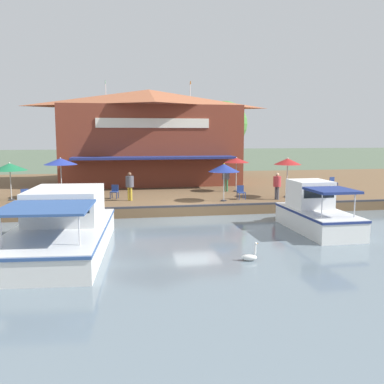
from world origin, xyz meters
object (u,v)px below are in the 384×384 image
at_px(cafe_chair_far_corner_seat, 241,192).
at_px(person_at_quay_edge, 226,175).
at_px(person_near_entrance, 277,183).
at_px(cafe_chair_back_row_seat, 114,191).
at_px(motorboat_mid_row, 312,212).
at_px(patio_umbrella_far_corner, 10,167).
at_px(cafe_chair_mid_patio, 25,196).
at_px(tree_behind_restaurant, 223,125).
at_px(person_mid_patio, 130,183).
at_px(swan, 250,257).
at_px(cafe_chair_facing_river, 333,182).
at_px(mooring_post, 304,195).
at_px(patio_umbrella_mid_patio_right, 288,162).
at_px(motorboat_fourth_along, 65,226).
at_px(waterfront_restaurant, 149,136).
at_px(patio_umbrella_mid_patio_left, 224,168).
at_px(patio_umbrella_near_quay_edge, 61,161).
at_px(patio_umbrella_back_row, 236,160).

height_order(cafe_chair_far_corner_seat, person_at_quay_edge, person_at_quay_edge).
bearing_deg(cafe_chair_far_corner_seat, person_near_entrance, 77.19).
xyz_separation_m(cafe_chair_back_row_seat, motorboat_mid_row, (7.97, 9.41, -0.20)).
height_order(patio_umbrella_far_corner, cafe_chair_mid_patio, patio_umbrella_far_corner).
height_order(cafe_chair_far_corner_seat, cafe_chair_mid_patio, same).
height_order(cafe_chair_mid_patio, tree_behind_restaurant, tree_behind_restaurant).
distance_m(person_mid_patio, swan, 12.27).
distance_m(cafe_chair_facing_river, mooring_post, 7.64).
bearing_deg(mooring_post, person_at_quay_edge, -149.91).
bearing_deg(cafe_chair_far_corner_seat, patio_umbrella_mid_patio_right, 95.39).
bearing_deg(person_mid_patio, motorboat_fourth_along, -19.64).
height_order(patio_umbrella_mid_patio_right, cafe_chair_back_row_seat, patio_umbrella_mid_patio_right).
bearing_deg(mooring_post, waterfront_restaurant, -147.65).
bearing_deg(patio_umbrella_mid_patio_left, tree_behind_restaurant, 166.10).
relative_size(patio_umbrella_mid_patio_right, tree_behind_restaurant, 0.35).
bearing_deg(motorboat_fourth_along, cafe_chair_facing_river, 122.45).
relative_size(patio_umbrella_near_quay_edge, person_at_quay_edge, 1.42).
distance_m(patio_umbrella_mid_patio_right, tree_behind_restaurant, 15.24).
relative_size(cafe_chair_back_row_seat, motorboat_fourth_along, 0.09).
height_order(cafe_chair_back_row_seat, mooring_post, mooring_post).
xyz_separation_m(patio_umbrella_mid_patio_left, cafe_chair_far_corner_seat, (-0.54, 1.23, -1.53)).
relative_size(patio_umbrella_mid_patio_left, person_near_entrance, 1.38).
bearing_deg(motorboat_mid_row, patio_umbrella_mid_patio_left, -152.95).
height_order(waterfront_restaurant, person_at_quay_edge, waterfront_restaurant).
xyz_separation_m(patio_umbrella_near_quay_edge, cafe_chair_facing_river, (-1.38, 19.21, -1.83)).
height_order(patio_umbrella_mid_patio_left, cafe_chair_facing_river, patio_umbrella_mid_patio_left).
height_order(cafe_chair_far_corner_seat, motorboat_mid_row, motorboat_mid_row).
bearing_deg(person_at_quay_edge, cafe_chair_back_row_seat, -75.47).
bearing_deg(mooring_post, patio_umbrella_near_quay_edge, -107.27).
xyz_separation_m(patio_umbrella_far_corner, mooring_post, (3.98, 17.17, -1.56)).
distance_m(person_at_quay_edge, motorboat_fourth_along, 14.82).
bearing_deg(motorboat_mid_row, motorboat_fourth_along, -83.83).
bearing_deg(patio_umbrella_back_row, person_at_quay_edge, -99.95).
height_order(patio_umbrella_near_quay_edge, person_at_quay_edge, patio_umbrella_near_quay_edge).
bearing_deg(tree_behind_restaurant, waterfront_restaurant, -58.97).
bearing_deg(person_at_quay_edge, swan, -11.11).
relative_size(cafe_chair_far_corner_seat, tree_behind_restaurant, 0.12).
bearing_deg(patio_umbrella_back_row, patio_umbrella_far_corner, -84.03).
distance_m(cafe_chair_facing_river, cafe_chair_back_row_seat, 16.07).
height_order(patio_umbrella_near_quay_edge, cafe_chair_back_row_seat, patio_umbrella_near_quay_edge).
relative_size(patio_umbrella_mid_patio_left, motorboat_mid_row, 0.38).
distance_m(cafe_chair_facing_river, cafe_chair_mid_patio, 21.28).
bearing_deg(cafe_chair_facing_river, patio_umbrella_mid_patio_right, -54.97).
bearing_deg(person_near_entrance, cafe_chair_back_row_seat, -102.46).
relative_size(patio_umbrella_mid_patio_left, tree_behind_restaurant, 0.32).
xyz_separation_m(patio_umbrella_near_quay_edge, patio_umbrella_mid_patio_left, (3.02, 9.77, -0.30)).
bearing_deg(waterfront_restaurant, patio_umbrella_far_corner, -46.10).
xyz_separation_m(patio_umbrella_mid_patio_left, motorboat_fourth_along, (6.98, -8.45, -1.71)).
bearing_deg(patio_umbrella_far_corner, person_at_quay_edge, 96.78).
relative_size(cafe_chair_mid_patio, person_at_quay_edge, 0.47).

